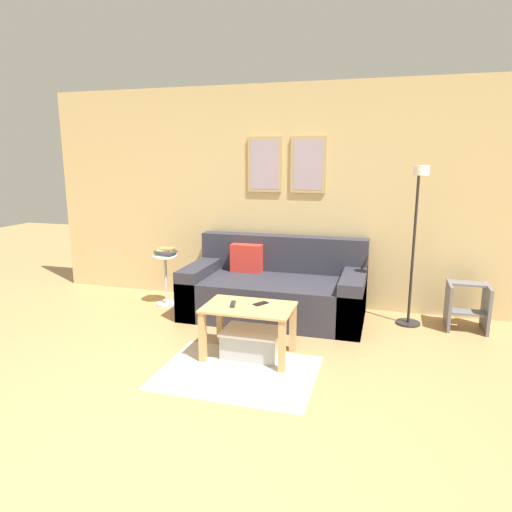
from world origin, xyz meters
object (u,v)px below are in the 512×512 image
Objects in this scene: coffee_table at (249,318)px; cell_phone at (261,304)px; remote_control at (233,304)px; side_table at (166,276)px; couch at (275,290)px; storage_bin at (252,343)px; floor_lamp at (415,236)px; book_stack at (166,252)px; step_stool at (467,305)px.

cell_phone reaches higher than coffee_table.
side_table is at bearing 123.28° from remote_control.
remote_control is 1.07× the size of cell_phone.
couch is 1.06m from cell_phone.
storage_bin is 0.86× the size of side_table.
floor_lamp reaches higher than storage_bin.
storage_bin is 0.31× the size of floor_lamp.
coffee_table is 1.78m from side_table.
couch reaches higher than coffee_table.
book_stack is 0.54× the size of step_stool.
book_stack is (-2.77, 0.05, -0.32)m from floor_lamp.
book_stack is at bearing -178.07° from step_stool.
cell_phone is at bearing -35.95° from book_stack.
side_table is 3.99× the size of remote_control.
storage_bin is at bearing -38.20° from side_table.
storage_bin is 1.81m from side_table.
storage_bin is 0.39m from remote_control.
couch is 1.38m from book_stack.
storage_bin is 1.09× the size of step_stool.
remote_control is at bearing -174.57° from coffee_table.
cell_phone is at bearing -35.30° from side_table.
couch is 1.16m from remote_control.
remote_control reaches higher than storage_bin.
floor_lamp is 0.92m from step_stool.
side_table is (-1.38, 1.13, -0.00)m from coffee_table.
book_stack is 1.71m from remote_control.
floor_lamp is (1.43, -0.03, 0.68)m from couch.
remote_control is (1.24, -1.14, 0.12)m from side_table.
side_table reaches higher than step_stool.
book_stack reaches higher than side_table.
coffee_table is 1.82m from book_stack.
couch is 1.12m from storage_bin.
couch is 3.24× the size of side_table.
couch is 1.58m from floor_lamp.
storage_bin is at bearing -141.73° from floor_lamp.
coffee_table is 1.87m from floor_lamp.
coffee_table is at bearing -8.76° from remote_control.
remote_control is (-0.14, -0.01, 0.12)m from coffee_table.
remote_control is (-0.16, -0.03, 0.35)m from storage_bin.
floor_lamp reaches higher than remote_control.
remote_control is at bearing -94.97° from couch.
couch is at bearing 178.85° from floor_lamp.
side_table reaches higher than storage_bin.
storage_bin is 1.93m from floor_lamp.
floor_lamp reaches higher than couch.
couch reaches higher than side_table.
storage_bin is at bearing -38.83° from book_stack.
remote_control reaches higher than step_stool.
side_table is 3.34m from step_stool.
floor_lamp is 1.72m from cell_phone.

